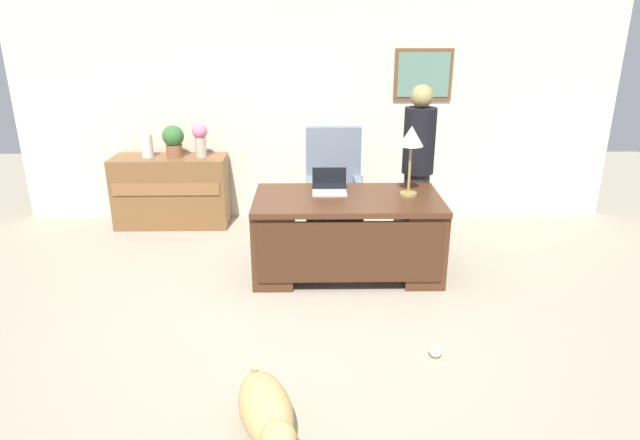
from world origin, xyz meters
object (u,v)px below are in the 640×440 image
object	(u,v)px
armchair	(334,191)
dog_toy_ball	(436,351)
desk	(347,233)
credenza	(172,191)
person_standing	(418,166)
desk_lamp	(411,141)
dog_lying	(267,412)
laptop	(329,186)
vase_empty	(147,146)
vase_with_flowers	(200,138)
potted_plant	(173,140)

from	to	relation	value
armchair	dog_toy_ball	size ratio (longest dim) A/B	13.00
desk	credenza	world-z (taller)	credenza
person_standing	desk_lamp	world-z (taller)	person_standing
desk	credenza	size ratio (longest dim) A/B	1.33
desk_lamp	dog_lying	bearing A→B (deg)	-117.24
desk_lamp	dog_toy_ball	xyz separation A→B (m)	(-0.02, -1.50, -1.22)
person_standing	credenza	bearing A→B (deg)	165.31
credenza	person_standing	xyz separation A→B (m)	(2.72, -0.71, 0.47)
credenza	desk_lamp	distance (m)	2.96
laptop	dog_toy_ball	xyz separation A→B (m)	(0.71, -1.60, -0.76)
dog_lying	vase_empty	xyz separation A→B (m)	(-1.60, 3.54, 0.79)
dog_lying	desk_lamp	distance (m)	2.77
person_standing	dog_lying	xyz separation A→B (m)	(-1.35, -2.83, -0.72)
laptop	vase_with_flowers	world-z (taller)	vase_with_flowers
credenza	vase_empty	world-z (taller)	vase_empty
desk_lamp	vase_with_flowers	size ratio (longest dim) A/B	1.69
potted_plant	dog_toy_ball	size ratio (longest dim) A/B	3.88
desk	dog_lying	bearing A→B (deg)	-105.31
desk_lamp	credenza	bearing A→B (deg)	153.13
credenza	vase_empty	xyz separation A→B (m)	(-0.23, 0.00, 0.54)
person_standing	dog_toy_ball	bearing A→B (deg)	-95.57
credenza	desk_lamp	world-z (taller)	desk_lamp
desk	armchair	bearing A→B (deg)	95.48
vase_with_flowers	potted_plant	world-z (taller)	vase_with_flowers
desk	person_standing	bearing A→B (deg)	40.83
person_standing	desk_lamp	xyz separation A→B (m)	(-0.19, -0.57, 0.38)
dog_lying	desk_lamp	xyz separation A→B (m)	(1.16, 2.26, 1.11)
armchair	person_standing	bearing A→B (deg)	-19.45
vase_empty	credenza	bearing A→B (deg)	-0.32
armchair	dog_toy_ball	xyz separation A→B (m)	(0.64, -2.37, -0.48)
dog_toy_ball	armchair	bearing A→B (deg)	105.20
dog_lying	dog_toy_ball	bearing A→B (deg)	33.55
desk_lamp	potted_plant	distance (m)	2.78
vase_with_flowers	desk	bearing A→B (deg)	-40.72
person_standing	potted_plant	distance (m)	2.74
vase_with_flowers	vase_empty	world-z (taller)	vase_with_flowers
person_standing	vase_with_flowers	world-z (taller)	person_standing
laptop	potted_plant	bearing A→B (deg)	145.57
credenza	laptop	bearing A→B (deg)	-33.27
potted_plant	dog_toy_ball	bearing A→B (deg)	-48.76
credenza	armchair	xyz separation A→B (m)	(1.87, -0.41, 0.11)
person_standing	vase_empty	bearing A→B (deg)	166.38
dog_lying	armchair	bearing A→B (deg)	80.83
vase_with_flowers	dog_toy_ball	world-z (taller)	vase_with_flowers
potted_plant	person_standing	bearing A→B (deg)	-15.12
armchair	dog_lying	size ratio (longest dim) A/B	1.58
desk	vase_with_flowers	size ratio (longest dim) A/B	4.53
person_standing	dog_toy_ball	xyz separation A→B (m)	(-0.20, -2.07, -0.83)
dog_lying	dog_toy_ball	distance (m)	1.38
desk	desk_lamp	size ratio (longest dim) A/B	2.67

